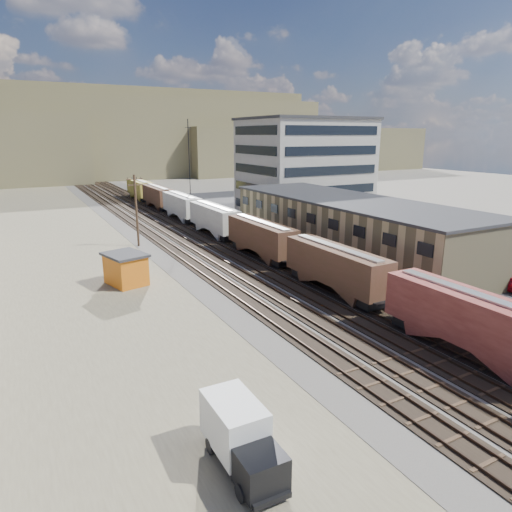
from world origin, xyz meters
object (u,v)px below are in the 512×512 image
utility_pole_north (136,209)px  box_truck (241,437)px  parked_car_silver (497,265)px  parked_car_blue (331,219)px  maintenance_shed (126,269)px  freight_train (235,226)px

utility_pole_north → box_truck: bearing=-98.4°
parked_car_silver → parked_car_blue: bearing=-7.4°
box_truck → maintenance_shed: (1.45, 30.06, 0.19)m
freight_train → parked_car_blue: freight_train is taller
freight_train → box_truck: freight_train is taller
utility_pole_north → maintenance_shed: bearing=-108.2°
maintenance_shed → parked_car_silver: bearing=-21.7°
parked_car_silver → box_truck: bearing=104.7°
freight_train → box_truck: bearing=-115.3°
utility_pole_north → parked_car_silver: size_ratio=1.90×
freight_train → utility_pole_north: utility_pole_north is taller
box_truck → maintenance_shed: size_ratio=1.06×
maintenance_shed → utility_pole_north: bearing=71.8°
freight_train → maintenance_shed: freight_train is taller
freight_train → parked_car_blue: (22.19, 7.07, -2.10)m
parked_car_blue → parked_car_silver: bearing=-108.8°
maintenance_shed → parked_car_silver: size_ratio=1.01×
maintenance_shed → parked_car_blue: bearing=23.6°
parked_car_silver → utility_pole_north: bearing=41.0°
utility_pole_north → maintenance_shed: 17.56m
utility_pole_north → maintenance_shed: utility_pole_north is taller
utility_pole_north → box_truck: 47.05m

